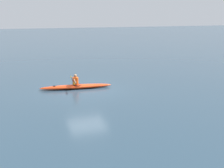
{
  "coord_description": "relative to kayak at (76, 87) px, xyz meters",
  "views": [
    {
      "loc": [
        4.65,
        17.89,
        4.83
      ],
      "look_at": [
        -0.38,
        3.83,
        1.21
      ],
      "focal_mm": 47.08,
      "sensor_mm": 36.0,
      "label": 1
    }
  ],
  "objects": [
    {
      "name": "ground_plane",
      "position": [
        -0.58,
        0.45,
        -0.13
      ],
      "size": [
        160.0,
        160.0,
        0.0
      ],
      "primitive_type": "plane",
      "color": "#233847"
    },
    {
      "name": "kayak",
      "position": [
        0.0,
        0.0,
        0.0
      ],
      "size": [
        4.72,
        1.18,
        0.27
      ],
      "color": "red",
      "rests_on": "ground"
    },
    {
      "name": "kayaker",
      "position": [
        0.06,
        -0.01,
        0.42
      ],
      "size": [
        0.54,
        2.38,
        0.7
      ],
      "color": "#E04C14",
      "rests_on": "kayak"
    }
  ]
}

